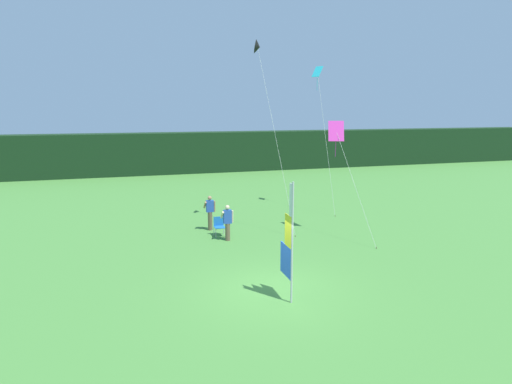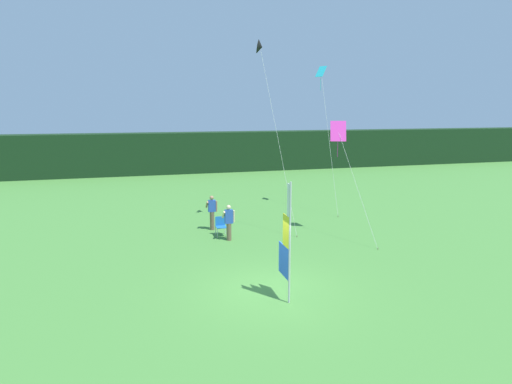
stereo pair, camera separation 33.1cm
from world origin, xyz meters
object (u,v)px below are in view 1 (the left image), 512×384
at_px(person_near_banner, 210,212).
at_px(person_mid_field, 228,222).
at_px(kite_magenta_diamond_2, 337,135).
at_px(kite_cyan_diamond_1, 319,82).
at_px(banner_flag, 289,243).
at_px(kite_black_delta_0, 258,48).
at_px(folding_chair, 219,225).

xyz_separation_m(person_near_banner, person_mid_field, (0.45, -1.94, -0.04)).
bearing_deg(kite_magenta_diamond_2, kite_cyan_diamond_1, 75.24).
xyz_separation_m(banner_flag, kite_black_delta_0, (1.72, 9.03, 7.00)).
relative_size(kite_black_delta_0, kite_magenta_diamond_2, 1.72).
relative_size(folding_chair, kite_black_delta_0, 0.10).
xyz_separation_m(person_mid_field, kite_black_delta_0, (2.17, 2.45, 7.95)).
height_order(banner_flag, folding_chair, banner_flag).
bearing_deg(person_near_banner, kite_black_delta_0, 11.08).
relative_size(banner_flag, person_near_banner, 2.21).
height_order(banner_flag, kite_cyan_diamond_1, kite_cyan_diamond_1).
distance_m(banner_flag, kite_black_delta_0, 11.56).
xyz_separation_m(folding_chair, kite_black_delta_0, (2.38, 1.58, 8.31)).
relative_size(person_near_banner, kite_cyan_diamond_1, 0.21).
bearing_deg(person_near_banner, banner_flag, -84.00).
height_order(kite_cyan_diamond_1, kite_magenta_diamond_2, kite_cyan_diamond_1).
height_order(kite_black_delta_0, kite_cyan_diamond_1, kite_black_delta_0).
bearing_deg(kite_cyan_diamond_1, folding_chair, -148.50).
bearing_deg(kite_black_delta_0, folding_chair, -146.47).
distance_m(kite_black_delta_0, kite_cyan_diamond_1, 5.37).
xyz_separation_m(person_mid_field, kite_magenta_diamond_2, (5.27, -0.18, 3.85)).
bearing_deg(kite_magenta_diamond_2, person_mid_field, 178.06).
bearing_deg(folding_chair, kite_magenta_diamond_2, -10.87).
bearing_deg(banner_flag, kite_cyan_diamond_1, 61.99).
bearing_deg(kite_cyan_diamond_1, kite_black_delta_0, -149.62).
distance_m(person_near_banner, person_mid_field, 1.99).
height_order(person_near_banner, kite_magenta_diamond_2, kite_magenta_diamond_2).
relative_size(person_mid_field, kite_cyan_diamond_1, 0.20).
xyz_separation_m(banner_flag, kite_cyan_diamond_1, (6.20, 11.66, 5.61)).
relative_size(person_near_banner, folding_chair, 1.94).
bearing_deg(kite_magenta_diamond_2, folding_chair, 169.13).
bearing_deg(kite_black_delta_0, kite_cyan_diamond_1, 30.38).
bearing_deg(kite_black_delta_0, person_mid_field, -131.57).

